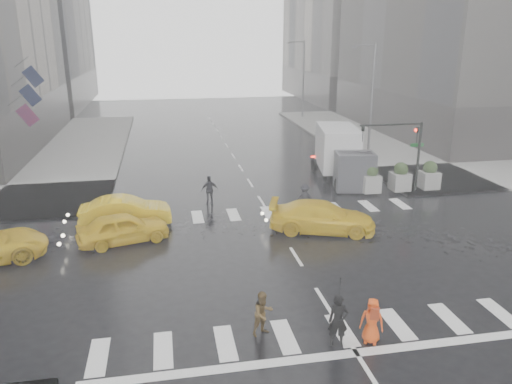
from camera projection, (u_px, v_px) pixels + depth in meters
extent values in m
plane|color=black|center=(296.00, 257.00, 22.58)|extent=(120.00, 120.00, 0.00)
cube|color=gray|center=(464.00, 152.00, 42.40)|extent=(35.00, 35.00, 0.15)
cube|color=#2A2726|center=(497.00, 108.00, 52.34)|extent=(26.05, 26.05, 4.40)
cube|color=#2A2726|center=(381.00, 83.00, 79.51)|extent=(26.05, 26.05, 4.40)
cylinder|color=black|center=(418.00, 158.00, 31.16)|extent=(0.16, 0.16, 4.50)
cylinder|color=black|center=(391.00, 125.00, 30.16)|extent=(4.00, 0.12, 0.12)
imported|color=black|center=(417.00, 135.00, 30.68)|extent=(0.16, 0.20, 1.00)
imported|color=black|center=(363.00, 134.00, 29.99)|extent=(0.16, 0.20, 1.00)
sphere|color=#FF190C|center=(416.00, 130.00, 30.57)|extent=(0.20, 0.20, 0.20)
cube|color=#0B5219|center=(417.00, 145.00, 31.22)|extent=(0.90, 0.03, 0.22)
cylinder|color=#59595B|center=(371.00, 101.00, 40.03)|extent=(0.20, 0.20, 9.00)
cylinder|color=#59595B|center=(364.00, 45.00, 38.58)|extent=(1.80, 0.12, 0.12)
cube|color=#59595B|center=(353.00, 47.00, 38.45)|extent=(0.50, 0.22, 0.15)
cylinder|color=#59595B|center=(303.00, 80.00, 58.77)|extent=(0.20, 0.20, 9.00)
cylinder|color=#59595B|center=(297.00, 42.00, 57.32)|extent=(1.80, 0.12, 0.12)
cube|color=#59595B|center=(289.00, 43.00, 57.19)|extent=(0.50, 0.22, 0.15)
cube|color=gray|center=(370.00, 183.00, 31.29)|extent=(1.10, 1.10, 1.10)
sphere|color=#213316|center=(371.00, 171.00, 31.05)|extent=(0.90, 0.90, 0.90)
cube|color=gray|center=(400.00, 181.00, 31.64)|extent=(1.10, 1.10, 1.10)
sphere|color=#213316|center=(401.00, 169.00, 31.40)|extent=(0.90, 0.90, 0.90)
cube|color=gray|center=(429.00, 180.00, 32.00)|extent=(1.10, 1.10, 1.10)
sphere|color=#213316|center=(430.00, 168.00, 31.75)|extent=(0.90, 0.90, 0.90)
cylinder|color=#59595B|center=(9.00, 105.00, 34.19)|extent=(2.00, 0.06, 1.43)
cube|color=#AD181E|center=(28.00, 115.00, 34.61)|extent=(1.54, 0.02, 1.66)
cylinder|color=#59595B|center=(12.00, 85.00, 35.23)|extent=(2.00, 0.06, 1.43)
cube|color=#10183C|center=(30.00, 95.00, 35.65)|extent=(1.54, 0.02, 1.66)
cylinder|color=#59595B|center=(16.00, 66.00, 36.27)|extent=(2.00, 0.06, 1.43)
cube|color=#10183C|center=(33.00, 77.00, 36.70)|extent=(1.54, 0.02, 1.66)
imported|color=black|center=(338.00, 321.00, 15.90)|extent=(0.72, 0.55, 1.76)
imported|color=black|center=(340.00, 290.00, 15.57)|extent=(1.15, 1.16, 0.88)
imported|color=#4D391B|center=(263.00, 313.00, 16.51)|extent=(0.93, 0.84, 1.56)
imported|color=#E54710|center=(372.00, 321.00, 16.09)|extent=(0.90, 0.79, 1.56)
cube|color=maroon|center=(375.00, 314.00, 15.81)|extent=(0.32, 0.27, 0.40)
imported|color=black|center=(210.00, 190.00, 29.34)|extent=(1.07, 0.72, 1.73)
imported|color=black|center=(305.00, 198.00, 28.14)|extent=(1.15, 0.84, 1.59)
imported|color=yellow|center=(123.00, 228.00, 23.92)|extent=(4.62, 2.82, 1.47)
imported|color=yellow|center=(126.00, 212.00, 26.04)|extent=(4.74, 1.81, 1.54)
imported|color=yellow|center=(322.00, 217.00, 25.27)|extent=(5.14, 3.50, 1.54)
cube|color=#BEBDC0|center=(337.00, 147.00, 34.59)|extent=(2.50, 4.80, 2.82)
cube|color=#323337|center=(355.00, 171.00, 31.71)|extent=(2.40, 1.88, 2.40)
cube|color=black|center=(355.00, 160.00, 31.49)|extent=(2.09, 0.94, 0.94)
cylinder|color=black|center=(339.00, 186.00, 31.57)|extent=(0.29, 0.94, 0.94)
cylinder|color=black|center=(371.00, 184.00, 31.96)|extent=(0.29, 0.94, 0.94)
cylinder|color=black|center=(327.00, 176.00, 33.72)|extent=(0.29, 0.94, 0.94)
cylinder|color=black|center=(358.00, 174.00, 34.11)|extent=(0.29, 0.94, 0.94)
cylinder|color=black|center=(314.00, 165.00, 36.46)|extent=(0.29, 0.94, 0.94)
cylinder|color=black|center=(343.00, 164.00, 36.85)|extent=(0.29, 0.94, 0.94)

